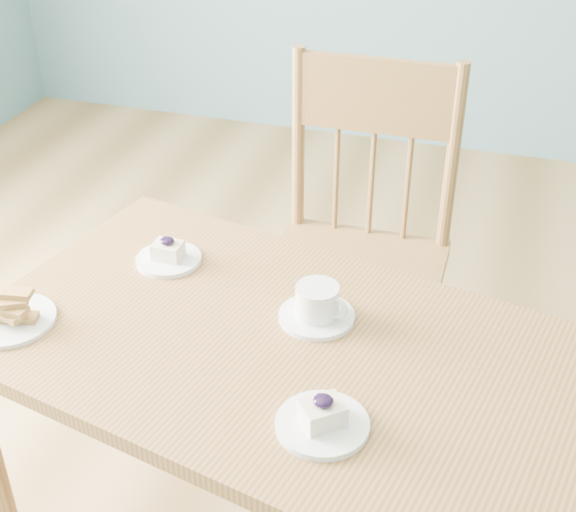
% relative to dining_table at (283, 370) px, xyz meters
% --- Properties ---
extents(room, '(5.01, 5.01, 2.71)m').
position_rel_dining_table_xyz_m(room, '(0.27, 0.05, 0.74)').
color(room, '#9D7A49').
rests_on(room, ground).
extents(dining_table, '(1.39, 0.97, 0.68)m').
position_rel_dining_table_xyz_m(dining_table, '(0.00, 0.00, 0.00)').
color(dining_table, olive).
rests_on(dining_table, ground).
extents(dining_chair, '(0.47, 0.45, 1.03)m').
position_rel_dining_table_xyz_m(dining_chair, '(0.02, 0.62, -0.08)').
color(dining_chair, olive).
rests_on(dining_chair, ground).
extents(cheesecake_plate_near, '(0.17, 0.17, 0.07)m').
position_rel_dining_table_xyz_m(cheesecake_plate_near, '(0.14, -0.20, 0.09)').
color(cheesecake_plate_near, silver).
rests_on(cheesecake_plate_near, dining_table).
extents(cheesecake_plate_far, '(0.15, 0.15, 0.06)m').
position_rel_dining_table_xyz_m(cheesecake_plate_far, '(-0.34, 0.21, 0.08)').
color(cheesecake_plate_far, silver).
rests_on(cheesecake_plate_far, dining_table).
extents(coffee_cup, '(0.16, 0.16, 0.08)m').
position_rel_dining_table_xyz_m(coffee_cup, '(0.04, 0.10, 0.10)').
color(coffee_cup, silver).
rests_on(coffee_cup, dining_table).
extents(biscotti_plate, '(0.19, 0.19, 0.07)m').
position_rel_dining_table_xyz_m(biscotti_plate, '(-0.56, -0.10, 0.09)').
color(biscotti_plate, silver).
rests_on(biscotti_plate, dining_table).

